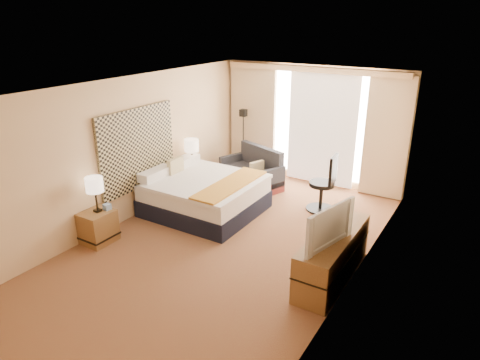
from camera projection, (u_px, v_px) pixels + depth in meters
The scene contains 21 objects.
floor at pixel (226, 244), 7.15m from camera, with size 4.20×7.00×0.02m, color #5D1E1A.
ceiling at pixel (224, 87), 6.21m from camera, with size 4.20×7.00×0.02m, color silver.
wall_back at pixel (312, 125), 9.46m from camera, with size 4.20×0.02×2.60m, color beige.
wall_front at pixel (15, 282), 3.90m from camera, with size 4.20×0.02×2.60m, color beige.
wall_left at pixel (128, 150), 7.71m from camera, with size 0.02×7.00×2.60m, color beige.
wall_right at pixel (358, 199), 5.66m from camera, with size 0.02×7.00×2.60m, color beige.
headboard at pixel (138, 149), 7.85m from camera, with size 0.06×1.85×1.50m, color black.
nightstand_left at pixel (98, 227), 7.13m from camera, with size 0.45×0.52×0.55m, color olive.
nightstand_right at pixel (190, 181), 9.12m from camera, with size 0.45×0.52×0.55m, color olive.
media_dresser at pixel (333, 256), 6.13m from camera, with size 0.50×1.80×0.70m, color olive.
window at pixel (323, 126), 9.31m from camera, with size 2.30×0.02×2.30m, color silver.
curtains at pixel (311, 121), 9.34m from camera, with size 4.12×0.19×2.56m.
bed at pixel (204, 194), 8.22m from camera, with size 1.99×1.82×0.97m.
loveseat at pixel (253, 174), 9.48m from camera, with size 1.56×1.18×0.87m.
floor_lamp at pixel (243, 129), 9.99m from camera, with size 0.20×0.20×1.55m.
desk_chair at pixel (325, 186), 8.21m from camera, with size 0.55×0.55×1.14m.
lamp_left at pixel (94, 185), 6.88m from camera, with size 0.28×0.28×0.60m.
lamp_right at pixel (192, 146), 8.88m from camera, with size 0.30×0.30×0.63m.
tissue_box at pixel (107, 207), 7.10m from camera, with size 0.11×0.11×0.10m, color #7F9FC5.
telephone at pixel (189, 168), 8.98m from camera, with size 0.16×0.12×0.06m, color black.
television at pixel (324, 224), 5.66m from camera, with size 1.00×0.13×0.57m, color black.
Camera 1 is at (3.48, -5.24, 3.57)m, focal length 32.00 mm.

